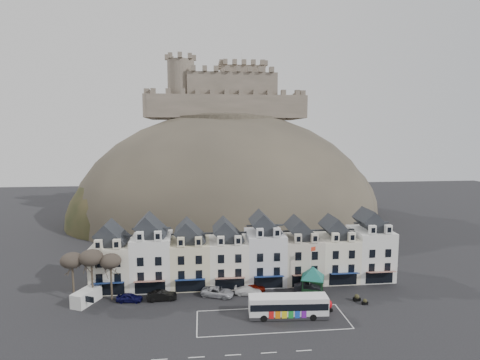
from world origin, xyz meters
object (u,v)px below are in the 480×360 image
red_buoy (327,305)px  car_white (248,291)px  bus (288,305)px  white_van (86,297)px  bus_shelter (313,273)px  car_maroon (254,288)px  car_black (162,296)px  car_silver (217,292)px  car_navy (129,298)px  car_charcoal (308,287)px  flagpole (311,266)px

red_buoy → car_white: 13.43m
bus → white_van: 32.26m
bus_shelter → car_maroon: (-9.80, 1.64, -3.06)m
white_van → red_buoy: bearing=14.1°
car_black → car_maroon: (15.60, 1.64, -0.15)m
white_van → car_silver: 21.16m
bus → car_silver: (-10.14, 8.27, -1.06)m
car_navy → car_charcoal: size_ratio=0.89×
car_navy → car_charcoal: (30.00, 0.81, 0.06)m
white_van → car_maroon: 27.63m
bus → car_white: bearing=124.2°
white_van → car_maroon: (27.59, 1.53, -0.50)m
bus → car_white: size_ratio=2.54×
car_navy → flagpole: bearing=-82.5°
red_buoy → car_navy: 31.70m
car_navy → car_charcoal: 30.01m
red_buoy → flagpole: (-0.70, 6.95, 3.79)m
white_van → car_silver: white_van is taller
flagpole → car_charcoal: flagpole is taller
red_buoy → car_charcoal: bearing=98.2°
car_navy → bus: bearing=-101.0°
car_silver → car_maroon: (6.44, 1.08, -0.12)m
red_buoy → flagpole: flagpole is taller
car_white → car_navy: bearing=103.5°
car_silver → flagpole: bearing=-70.0°
bus_shelter → car_black: bearing=-159.6°
car_black → car_navy: bearing=86.9°
red_buoy → car_black: size_ratio=0.37×
car_charcoal → flagpole: bearing=-116.8°
bus_shelter → car_silver: 16.52m
car_white → car_maroon: (1.20, 1.02, -0.03)m
flagpole → car_silver: size_ratio=1.52×
bus → car_black: bus is taller
car_navy → car_silver: (14.36, 0.56, 0.06)m
bus_shelter → car_navy: (-30.60, 0.00, -3.00)m
bus → car_maroon: (-3.71, 9.35, -1.18)m
bus_shelter → white_van: bus_shelter is taller
red_buoy → white_van: white_van is taller
car_navy → car_maroon: bearing=-79.1°
car_maroon → car_white: bearing=119.9°
flagpole → car_black: flagpole is taller
flagpole → white_van: size_ratio=1.51×
car_silver → car_charcoal: (15.64, 0.25, 0.01)m
red_buoy → car_silver: (-16.68, 6.97, -0.15)m
bus_shelter → flagpole: (-0.25, 0.54, 0.99)m
car_navy → car_silver: car_silver is taller
flagpole → car_navy: size_ratio=1.98×
red_buoy → car_silver: red_buoy is taller
bus → red_buoy: bearing=14.9°
car_maroon → car_black: bearing=85.4°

